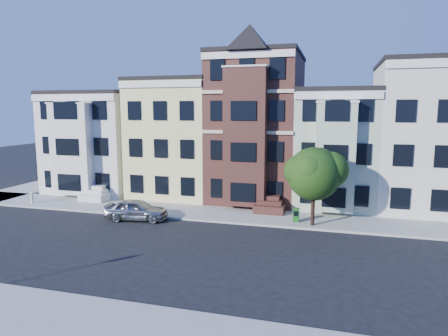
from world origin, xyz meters
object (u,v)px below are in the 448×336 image
(parked_car, at_px, (136,210))
(fire_hydrant, at_px, (32,199))
(newspaper_box, at_px, (296,215))
(street_tree, at_px, (314,178))

(parked_car, height_order, fire_hydrant, parked_car)
(newspaper_box, bearing_deg, parked_car, -171.30)
(street_tree, relative_size, fire_hydrant, 8.46)
(street_tree, bearing_deg, parked_car, -172.79)
(parked_car, distance_m, fire_hydrant, 10.36)
(newspaper_box, relative_size, fire_hydrant, 1.24)
(fire_hydrant, bearing_deg, street_tree, -0.41)
(parked_car, bearing_deg, fire_hydrant, 72.49)
(street_tree, xyz_separation_m, fire_hydrant, (-22.21, 0.16, -2.81))
(street_tree, height_order, parked_car, street_tree)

